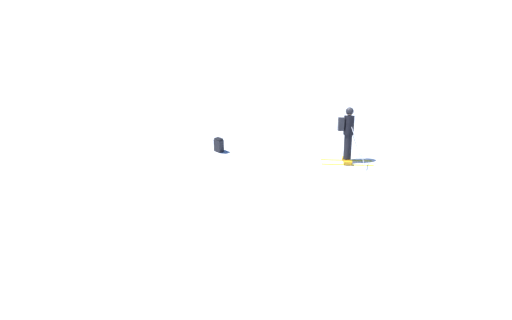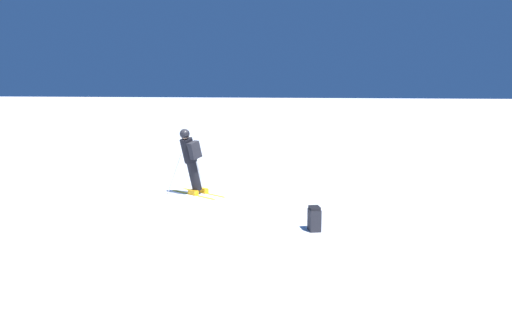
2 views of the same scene
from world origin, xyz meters
name	(u,v)px [view 1 (image 1 of 2)]	position (x,y,z in m)	size (l,w,h in m)	color
ground_plane	(345,162)	(0.00, 0.00, 0.00)	(300.00, 300.00, 0.00)	white
skier	(348,132)	(0.15, -0.10, 1.01)	(1.44, 1.74, 1.83)	yellow
spare_backpack	(219,145)	(2.58, 3.60, 0.24)	(0.36, 0.32, 0.50)	black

